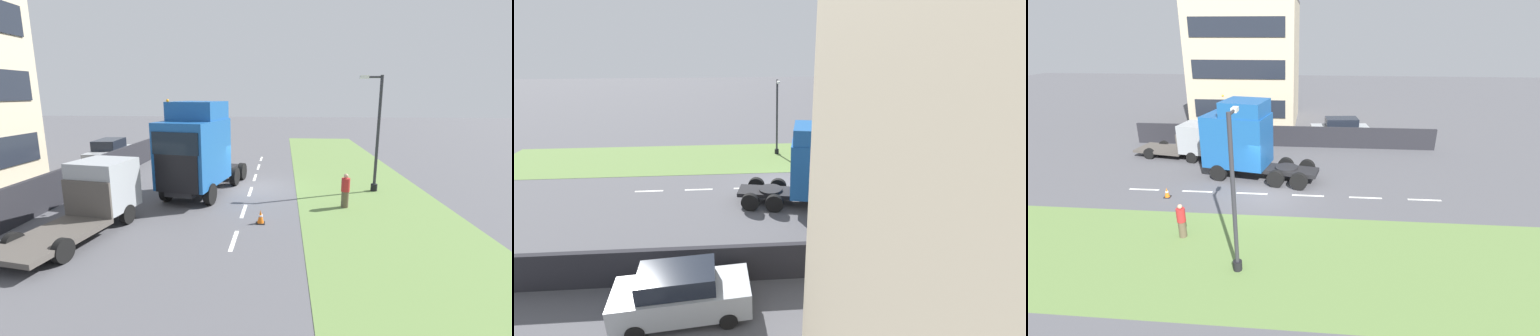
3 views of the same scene
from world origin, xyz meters
The scene contains 11 objects.
ground_plane centered at (0.00, 0.00, 0.00)m, with size 120.00×120.00×0.00m, color #515156.
grass_verge centered at (-6.00, 0.00, 0.01)m, with size 7.00×44.00×0.01m.
lane_markings centered at (0.00, -0.70, 0.00)m, with size 0.16×17.80×0.00m.
boundary_wall centered at (9.00, 0.00, 0.83)m, with size 0.25×24.00×1.66m.
building_block centered at (17.42, 4.09, 5.81)m, with size 9.75×9.61×12.71m.
lorry_cab centered at (2.64, 1.92, 2.43)m, with size 3.78×7.29×4.99m.
flatbed_truck centered at (5.62, 6.28, 1.38)m, with size 2.99×6.00×2.60m.
parked_car centered at (10.79, -4.75, 0.98)m, with size 2.28×4.93×2.00m.
lamp_post centered at (-6.68, 0.28, 2.80)m, with size 1.29×0.35×6.17m.
pedestrian centered at (-4.67, 3.21, 0.79)m, with size 0.39×0.39×1.62m.
traffic_cone_lead centered at (-0.86, 5.53, 0.28)m, with size 0.36×0.36×0.58m.
Camera 3 is at (-17.44, -2.43, 8.52)m, focal length 24.00 mm.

